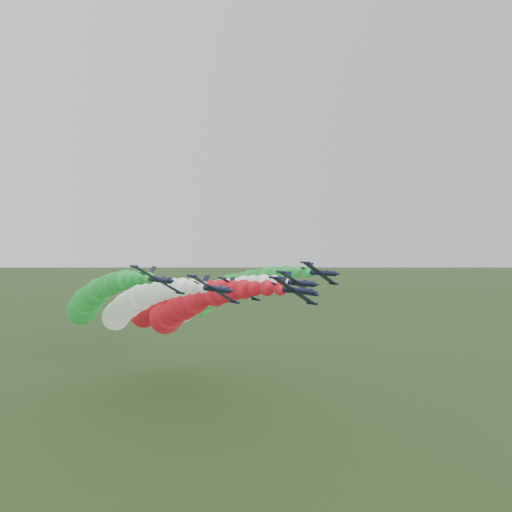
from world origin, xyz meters
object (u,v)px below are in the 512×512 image
object	(u,v)px
jet_outer_left	(91,301)
jet_outer_right	(219,293)
jet_inner_left	(131,306)
jet_inner_right	(196,301)
jet_lead	(183,309)
jet_trail	(157,305)

from	to	relation	value
jet_outer_left	jet_outer_right	xyz separation A→B (m)	(41.25, -0.36, -0.10)
jet_inner_left	jet_inner_right	bearing A→B (deg)	10.95
jet_lead	jet_inner_left	distance (m)	14.00
jet_inner_right	jet_trail	bearing A→B (deg)	116.09
jet_inner_left	jet_inner_right	xyz separation A→B (m)	(22.56, 4.37, -0.72)
jet_lead	jet_outer_left	size ratio (longest dim) A/B	1.01
jet_outer_right	jet_outer_left	bearing A→B (deg)	179.51
jet_lead	jet_inner_left	world-z (taller)	jet_inner_left
jet_inner_left	jet_outer_right	distance (m)	34.80
jet_outer_right	jet_trail	xyz separation A→B (m)	(-17.64, 8.83, -3.65)
jet_lead	jet_inner_left	size ratio (longest dim) A/B	1.01
jet_inner_right	jet_inner_left	bearing A→B (deg)	-169.05
jet_lead	jet_outer_right	size ratio (longest dim) A/B	1.00
jet_lead	jet_trail	distance (m)	22.59
jet_lead	jet_inner_right	bearing A→B (deg)	43.54
jet_lead	jet_outer_right	world-z (taller)	jet_outer_right
jet_outer_left	jet_trail	distance (m)	25.36
jet_inner_right	jet_trail	xyz separation A→B (m)	(-6.59, 13.46, -2.02)
jet_outer_right	jet_inner_right	bearing A→B (deg)	-157.26
jet_inner_left	jet_inner_right	size ratio (longest dim) A/B	1.00
jet_lead	jet_inner_right	size ratio (longest dim) A/B	1.01
jet_inner_right	jet_outer_right	world-z (taller)	jet_outer_right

